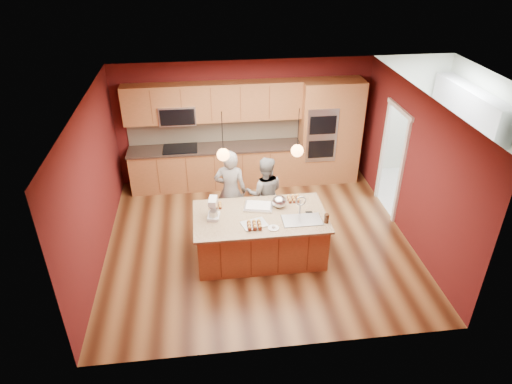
{
  "coord_description": "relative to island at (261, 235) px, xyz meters",
  "views": [
    {
      "loc": [
        -0.89,
        -6.79,
        5.07
      ],
      "look_at": [
        -0.06,
        -0.1,
        1.1
      ],
      "focal_mm": 32.0,
      "sensor_mm": 36.0,
      "label": 1
    }
  ],
  "objects": [
    {
      "name": "pendant_left",
      "position": [
        -0.6,
        0.0,
        1.58
      ],
      "size": [
        0.2,
        0.2,
        0.8
      ],
      "color": "black",
      "rests_on": "ceiling"
    },
    {
      "name": "stand_mixer",
      "position": [
        -0.8,
        0.04,
        0.56
      ],
      "size": [
        0.23,
        0.3,
        0.37
      ],
      "rotation": [
        0.0,
        0.0,
        -0.17
      ],
      "color": "silver",
      "rests_on": "island"
    },
    {
      "name": "phone",
      "position": [
        0.82,
        -0.01,
        0.41
      ],
      "size": [
        0.12,
        0.07,
        0.01
      ],
      "primitive_type": "cube",
      "rotation": [
        0.0,
        0.0,
        -0.09
      ],
      "color": "black",
      "rests_on": "island"
    },
    {
      "name": "washer",
      "position": [
        4.21,
        1.24,
        0.08
      ],
      "size": [
        0.65,
        0.67,
        1.01
      ],
      "primitive_type": "cube",
      "rotation": [
        0.0,
        0.0,
        0.04
      ],
      "color": "silver",
      "rests_on": "floor"
    },
    {
      "name": "plate",
      "position": [
        0.15,
        -0.4,
        0.41
      ],
      "size": [
        0.19,
        0.19,
        0.01
      ],
      "primitive_type": "cylinder",
      "color": "silver",
      "rests_on": "island"
    },
    {
      "name": "sheet_cake",
      "position": [
        -0.01,
        0.27,
        0.43
      ],
      "size": [
        0.56,
        0.46,
        0.05
      ],
      "rotation": [
        0.0,
        0.0,
        -0.23
      ],
      "color": "silver",
      "rests_on": "island"
    },
    {
      "name": "cupcakes_rack",
      "position": [
        -0.16,
        -0.33,
        0.46
      ],
      "size": [
        0.25,
        0.25,
        0.08
      ],
      "primitive_type": null,
      "color": "gold",
      "rests_on": "island"
    },
    {
      "name": "person_left",
      "position": [
        -0.45,
        0.89,
        0.39
      ],
      "size": [
        0.66,
        0.5,
        1.64
      ],
      "primitive_type": "imported",
      "rotation": [
        0.0,
        0.0,
        2.94
      ],
      "color": "black",
      "rests_on": "floor"
    },
    {
      "name": "cabinet_run",
      "position": [
        -0.67,
        2.67,
        0.56
      ],
      "size": [
        3.74,
        0.64,
        2.3
      ],
      "color": "#935C33",
      "rests_on": "floor"
    },
    {
      "name": "person_right",
      "position": [
        0.19,
        0.89,
        0.31
      ],
      "size": [
        0.76,
        0.62,
        1.46
      ],
      "primitive_type": "imported",
      "rotation": [
        0.0,
        0.0,
        3.05
      ],
      "color": "slate",
      "rests_on": "floor"
    },
    {
      "name": "dryer",
      "position": [
        4.22,
        1.93,
        0.09
      ],
      "size": [
        0.79,
        0.81,
        1.03
      ],
      "primitive_type": "cube",
      "rotation": [
        0.0,
        0.0,
        -0.27
      ],
      "color": "silver",
      "rests_on": "floor"
    },
    {
      "name": "tumbler",
      "position": [
        1.04,
        -0.33,
        0.48
      ],
      "size": [
        0.08,
        0.08,
        0.16
      ],
      "primitive_type": "cylinder",
      "color": "#362011",
      "rests_on": "island"
    },
    {
      "name": "doorway_trim",
      "position": [
        2.74,
        1.23,
        0.62
      ],
      "size": [
        0.08,
        1.11,
        2.2
      ],
      "primitive_type": null,
      "color": "silver",
      "rests_on": "wall_right"
    },
    {
      "name": "wall_back",
      "position": [
        0.01,
        2.93,
        0.92
      ],
      "size": [
        5.5,
        0.0,
        5.5
      ],
      "primitive_type": "plane",
      "rotation": [
        1.57,
        0.0,
        0.0
      ],
      "color": "#541515",
      "rests_on": "ground"
    },
    {
      "name": "cupcakes_right",
      "position": [
        0.64,
        0.42,
        0.44
      ],
      "size": [
        0.24,
        0.24,
        0.07
      ],
      "primitive_type": null,
      "color": "gold",
      "rests_on": "island"
    },
    {
      "name": "island",
      "position": [
        0.0,
        0.0,
        0.0
      ],
      "size": [
        2.25,
        1.26,
        1.21
      ],
      "color": "#935C33",
      "rests_on": "floor"
    },
    {
      "name": "wall_right",
      "position": [
        2.76,
        0.43,
        0.92
      ],
      "size": [
        0.0,
        5.0,
        5.0
      ],
      "primitive_type": "plane",
      "rotation": [
        1.57,
        0.0,
        -1.57
      ],
      "color": "#541515",
      "rests_on": "ground"
    },
    {
      "name": "oven_column",
      "position": [
        1.86,
        2.62,
        0.73
      ],
      "size": [
        1.3,
        0.62,
        2.3
      ],
      "color": "#935C33",
      "rests_on": "floor"
    },
    {
      "name": "floor",
      "position": [
        0.01,
        0.43,
        -0.43
      ],
      "size": [
        5.5,
        5.5,
        0.0
      ],
      "primitive_type": "plane",
      "color": "#3E1F0F",
      "rests_on": "ground"
    },
    {
      "name": "cupcakes_left",
      "position": [
        -0.75,
        0.38,
        0.44
      ],
      "size": [
        0.22,
        0.22,
        0.06
      ],
      "primitive_type": null,
      "color": "gold",
      "rests_on": "island"
    },
    {
      "name": "ceiling",
      "position": [
        0.01,
        0.43,
        2.27
      ],
      "size": [
        5.5,
        5.5,
        0.0
      ],
      "primitive_type": "plane",
      "rotation": [
        3.14,
        0.0,
        0.0
      ],
      "color": "silver",
      "rests_on": "ground"
    },
    {
      "name": "laundry_room",
      "position": [
        4.36,
        1.63,
        1.52
      ],
      "size": [
        2.6,
        2.7,
        2.7
      ],
      "color": "beige",
      "rests_on": "ground"
    },
    {
      "name": "cooling_rack",
      "position": [
        -0.15,
        -0.25,
        0.41
      ],
      "size": [
        0.47,
        0.39,
        0.02
      ],
      "primitive_type": "cube",
      "rotation": [
        0.0,
        0.0,
        0.28
      ],
      "color": "#B9BDC2",
      "rests_on": "island"
    },
    {
      "name": "pendant_right",
      "position": [
        0.57,
        0.0,
        1.58
      ],
      "size": [
        0.2,
        0.2,
        0.8
      ],
      "color": "black",
      "rests_on": "ceiling"
    },
    {
      "name": "wall_left",
      "position": [
        -2.74,
        0.43,
        0.92
      ],
      "size": [
        0.0,
        5.0,
        5.0
      ],
      "primitive_type": "plane",
      "rotation": [
        1.57,
        0.0,
        1.57
      ],
      "color": "#541515",
      "rests_on": "ground"
    },
    {
      "name": "wall_front",
      "position": [
        0.01,
        -2.07,
        0.92
      ],
      "size": [
        5.5,
        0.0,
        5.5
      ],
      "primitive_type": "plane",
      "rotation": [
        -1.57,
        0.0,
        0.0
      ],
      "color": "#541515",
      "rests_on": "ground"
    },
    {
      "name": "mixing_bowl",
      "position": [
        0.35,
        0.24,
        0.5
      ],
      "size": [
        0.25,
        0.25,
        0.22
      ],
      "primitive_type": "ellipsoid",
      "color": "silver",
      "rests_on": "island"
    }
  ]
}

